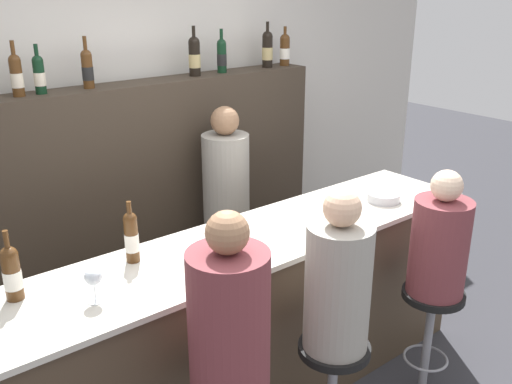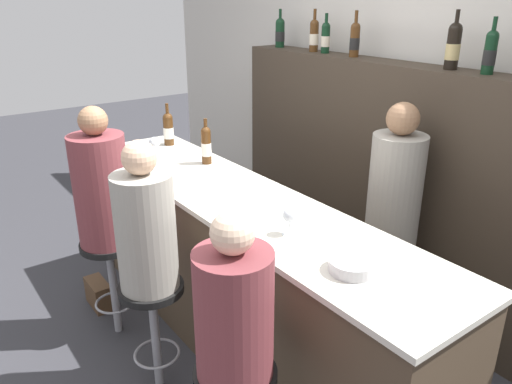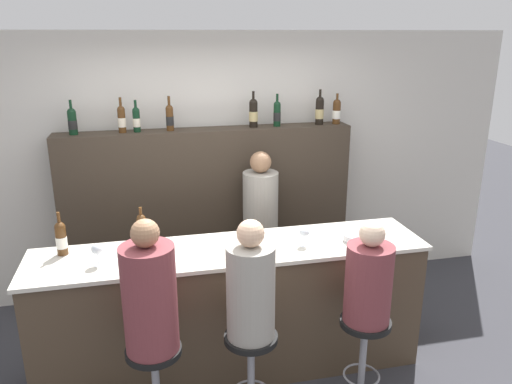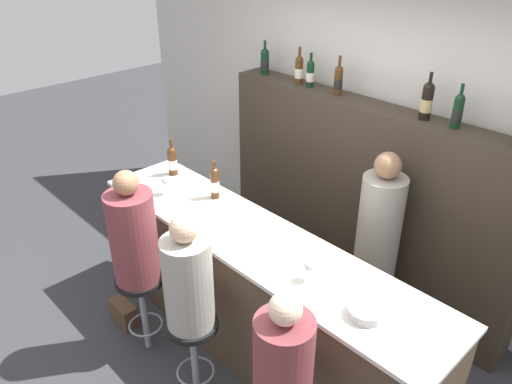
{
  "view_description": "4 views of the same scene",
  "coord_description": "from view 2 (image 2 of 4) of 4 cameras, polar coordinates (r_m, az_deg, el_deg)",
  "views": [
    {
      "loc": [
        -1.75,
        -1.88,
        2.35
      ],
      "look_at": [
        0.09,
        0.4,
        1.26
      ],
      "focal_mm": 40.0,
      "sensor_mm": 36.0,
      "label": 1
    },
    {
      "loc": [
        2.21,
        -1.2,
        2.14
      ],
      "look_at": [
        0.21,
        0.27,
        1.15
      ],
      "focal_mm": 35.0,
      "sensor_mm": 36.0,
      "label": 2
    },
    {
      "loc": [
        -0.59,
        -3.06,
        2.57
      ],
      "look_at": [
        0.21,
        0.39,
        1.44
      ],
      "focal_mm": 35.0,
      "sensor_mm": 36.0,
      "label": 3
    },
    {
      "loc": [
        2.06,
        -1.67,
        2.98
      ],
      "look_at": [
        -0.07,
        0.36,
        1.36
      ],
      "focal_mm": 35.0,
      "sensor_mm": 36.0,
      "label": 4
    }
  ],
  "objects": [
    {
      "name": "wine_bottle_backbar_4",
      "position": [
        3.27,
        21.63,
        15.28
      ],
      "size": [
        0.08,
        0.08,
        0.34
      ],
      "color": "black",
      "rests_on": "back_bar_cabinet"
    },
    {
      "name": "wine_bottle_backbar_2",
      "position": [
        3.96,
        7.96,
        17.12
      ],
      "size": [
        0.07,
        0.07,
        0.29
      ],
      "color": "black",
      "rests_on": "back_bar_cabinet"
    },
    {
      "name": "wine_bottle_backbar_1",
      "position": [
        4.05,
        6.65,
        17.39
      ],
      "size": [
        0.07,
        0.07,
        0.31
      ],
      "color": "#4C2D14",
      "rests_on": "back_bar_cabinet"
    },
    {
      "name": "bar_stool_middle",
      "position": [
        2.87,
        -11.7,
        -12.95
      ],
      "size": [
        0.36,
        0.36,
        0.68
      ],
      "color": "gray",
      "rests_on": "ground_plane"
    },
    {
      "name": "wine_bottle_counter_1",
      "position": [
        3.44,
        -5.72,
        5.39
      ],
      "size": [
        0.07,
        0.07,
        0.32
      ],
      "color": "#4C2D14",
      "rests_on": "bar_counter"
    },
    {
      "name": "guest_seated_right",
      "position": [
        2.02,
        -2.54,
        -13.19
      ],
      "size": [
        0.32,
        0.32,
        0.73
      ],
      "color": "brown",
      "rests_on": "bar_stool_right"
    },
    {
      "name": "wine_glass_0",
      "position": [
        3.6,
        -11.51,
        5.49
      ],
      "size": [
        0.08,
        0.08,
        0.16
      ],
      "color": "silver",
      "rests_on": "bar_counter"
    },
    {
      "name": "wine_bottle_backbar_3",
      "position": [
        3.75,
        11.23,
        16.77
      ],
      "size": [
        0.07,
        0.07,
        0.31
      ],
      "color": "#4C2D14",
      "rests_on": "back_bar_cabinet"
    },
    {
      "name": "metal_bowl",
      "position": [
        2.17,
        10.95,
        -8.23
      ],
      "size": [
        0.2,
        0.2,
        0.05
      ],
      "color": "#B7B7BC",
      "rests_on": "bar_counter"
    },
    {
      "name": "handbag",
      "position": [
        3.89,
        -17.55,
        -11.03
      ],
      "size": [
        0.26,
        0.12,
        0.2
      ],
      "color": "#513823",
      "rests_on": "ground_plane"
    },
    {
      "name": "back_bar_cabinet",
      "position": [
        3.74,
        13.86,
        1.07
      ],
      "size": [
        2.77,
        0.28,
        1.72
      ],
      "color": "#382D23",
      "rests_on": "ground_plane"
    },
    {
      "name": "wine_bottle_backbar_0",
      "position": [
        4.37,
        2.76,
        17.76
      ],
      "size": [
        0.08,
        0.08,
        0.3
      ],
      "color": "black",
      "rests_on": "back_bar_cabinet"
    },
    {
      "name": "bar_counter",
      "position": [
        3.13,
        -1.78,
        -9.41
      ],
      "size": [
        2.95,
        0.64,
        1.04
      ],
      "color": "#473828",
      "rests_on": "ground_plane"
    },
    {
      "name": "ground_plane",
      "position": [
        3.31,
        -6.21,
        -18.75
      ],
      "size": [
        16.0,
        16.0,
        0.0
      ],
      "primitive_type": "plane",
      "color": "#333338"
    },
    {
      "name": "guest_seated_middle",
      "position": [
        2.62,
        -12.52,
        -3.9
      ],
      "size": [
        0.31,
        0.31,
        0.81
      ],
      "color": "gray",
      "rests_on": "bar_stool_middle"
    },
    {
      "name": "wine_glass_1",
      "position": [
        2.41,
        3.9,
        -2.79
      ],
      "size": [
        0.08,
        0.08,
        0.14
      ],
      "color": "silver",
      "rests_on": "bar_counter"
    },
    {
      "name": "bartender",
      "position": [
        3.28,
        15.08,
        -4.66
      ],
      "size": [
        0.33,
        0.33,
        1.56
      ],
      "color": "gray",
      "rests_on": "ground_plane"
    },
    {
      "name": "bar_stool_left",
      "position": [
        3.38,
        -16.3,
        -7.74
      ],
      "size": [
        0.36,
        0.36,
        0.68
      ],
      "color": "gray",
      "rests_on": "ground_plane"
    },
    {
      "name": "wine_bottle_counter_0",
      "position": [
        3.93,
        -9.99,
        7.15
      ],
      "size": [
        0.08,
        0.08,
        0.32
      ],
      "color": "#4C2D14",
      "rests_on": "bar_counter"
    },
    {
      "name": "guest_seated_left",
      "position": [
        3.16,
        -17.29,
        0.61
      ],
      "size": [
        0.33,
        0.33,
        0.87
      ],
      "color": "brown",
      "rests_on": "bar_stool_left"
    },
    {
      "name": "wall_back",
      "position": [
        3.79,
        16.7,
        8.03
      ],
      "size": [
        6.4,
        0.05,
        2.6
      ],
      "color": "beige",
      "rests_on": "ground_plane"
    },
    {
      "name": "wine_bottle_backbar_5",
      "position": [
        3.15,
        25.19,
        14.31
      ],
      "size": [
        0.07,
        0.07,
        0.31
      ],
      "color": "black",
      "rests_on": "back_bar_cabinet"
    }
  ]
}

